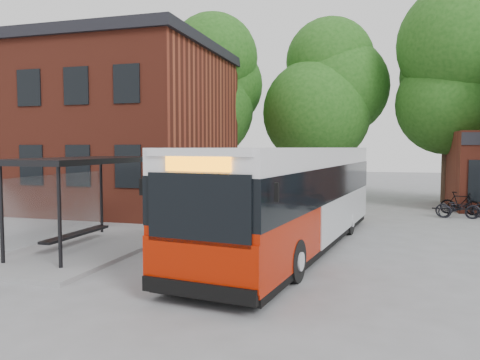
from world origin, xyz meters
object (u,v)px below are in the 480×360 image
(bicycle_2, at_px, (458,209))
(bicycle_1, at_px, (460,203))
(city_bus, at_px, (293,198))
(bicycle_0, at_px, (458,207))
(bus_shelter, at_px, (84,204))

(bicycle_2, bearing_deg, bicycle_1, -16.34)
(city_bus, bearing_deg, bicycle_2, 61.22)
(bicycle_0, height_order, bicycle_2, bicycle_0)
(bicycle_0, bearing_deg, bus_shelter, 136.96)
(bicycle_2, bearing_deg, bicycle_0, 4.07)
(city_bus, xyz_separation_m, bicycle_0, (6.07, 8.28, -1.10))
(city_bus, relative_size, bicycle_2, 7.40)
(bicycle_1, bearing_deg, bicycle_2, -176.64)
(bicycle_0, bearing_deg, city_bus, 150.24)
(city_bus, height_order, bicycle_0, city_bus)
(bus_shelter, height_order, bicycle_1, bus_shelter)
(bicycle_0, relative_size, bicycle_1, 1.04)
(bus_shelter, relative_size, bicycle_0, 3.74)
(bicycle_1, bearing_deg, city_bus, 162.10)
(bus_shelter, bearing_deg, bicycle_1, 43.06)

